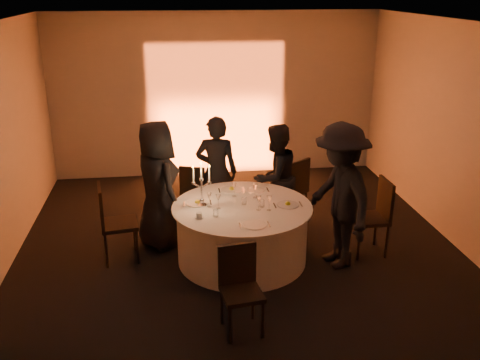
{
  "coord_description": "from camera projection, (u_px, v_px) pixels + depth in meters",
  "views": [
    {
      "loc": [
        -0.87,
        -6.22,
        3.45
      ],
      "look_at": [
        0.0,
        0.2,
        1.05
      ],
      "focal_mm": 40.0,
      "sensor_mm": 36.0,
      "label": 1
    }
  ],
  "objects": [
    {
      "name": "wine_glass_b",
      "position": [
        234.0,
        187.0,
        7.08
      ],
      "size": [
        0.07,
        0.07,
        0.19
      ],
      "color": "white",
      "rests_on": "banquet_table"
    },
    {
      "name": "chair_back_left",
      "position": [
        194.0,
        189.0,
        8.12
      ],
      "size": [
        0.5,
        0.5,
        0.89
      ],
      "rotation": [
        0.0,
        0.0,
        2.8
      ],
      "color": "black",
      "rests_on": "floor"
    },
    {
      "name": "chair_left",
      "position": [
        112.0,
        219.0,
        6.88
      ],
      "size": [
        0.52,
        0.52,
        1.05
      ],
      "rotation": [
        0.0,
        0.0,
        1.72
      ],
      "color": "black",
      "rests_on": "floor"
    },
    {
      "name": "tumbler_c",
      "position": [
        244.0,
        201.0,
        6.87
      ],
      "size": [
        0.07,
        0.07,
        0.09
      ],
      "primitive_type": "cylinder",
      "color": "white",
      "rests_on": "banquet_table"
    },
    {
      "name": "wall_right",
      "position": [
        470.0,
        142.0,
        6.95
      ],
      "size": [
        0.0,
        7.0,
        7.0
      ],
      "primitive_type": "plane",
      "rotation": [
        1.57,
        0.0,
        -1.57
      ],
      "color": "beige",
      "rests_on": "floor"
    },
    {
      "name": "guest_back_left",
      "position": [
        217.0,
        172.0,
        7.82
      ],
      "size": [
        0.68,
        0.51,
        1.69
      ],
      "primitive_type": "imported",
      "rotation": [
        0.0,
        0.0,
        2.95
      ],
      "color": "black",
      "rests_on": "floor"
    },
    {
      "name": "ceiling",
      "position": [
        242.0,
        25.0,
        6.05
      ],
      "size": [
        7.0,
        7.0,
        0.0
      ],
      "primitive_type": "plane",
      "rotation": [
        3.14,
        0.0,
        0.0
      ],
      "color": "white",
      "rests_on": "wall_back"
    },
    {
      "name": "floor",
      "position": [
        242.0,
        259.0,
        7.09
      ],
      "size": [
        7.0,
        7.0,
        0.0
      ],
      "primitive_type": "plane",
      "color": "black",
      "rests_on": "ground"
    },
    {
      "name": "chair_right",
      "position": [
        376.0,
        212.0,
        7.09
      ],
      "size": [
        0.46,
        0.46,
        1.03
      ],
      "rotation": [
        0.0,
        0.0,
        -1.56
      ],
      "color": "black",
      "rests_on": "floor"
    },
    {
      "name": "wall_back",
      "position": [
        216.0,
        96.0,
        9.82
      ],
      "size": [
        7.0,
        0.0,
        7.0
      ],
      "primitive_type": "plane",
      "rotation": [
        1.57,
        0.0,
        0.0
      ],
      "color": "beige",
      "rests_on": "floor"
    },
    {
      "name": "guest_left",
      "position": [
        157.0,
        185.0,
        7.2
      ],
      "size": [
        0.91,
        1.03,
        1.77
      ],
      "primitive_type": "imported",
      "rotation": [
        0.0,
        0.0,
        2.08
      ],
      "color": "black",
      "rests_on": "floor"
    },
    {
      "name": "uplighter_fixture",
      "position": [
        219.0,
        175.0,
        10.05
      ],
      "size": [
        0.25,
        0.12,
        0.1
      ],
      "primitive_type": "cube",
      "color": "black",
      "rests_on": "floor"
    },
    {
      "name": "banquet_table",
      "position": [
        242.0,
        233.0,
        6.96
      ],
      "size": [
        1.8,
        1.8,
        0.77
      ],
      "color": "black",
      "rests_on": "floor"
    },
    {
      "name": "tumbler_b",
      "position": [
        262.0,
        204.0,
        6.78
      ],
      "size": [
        0.07,
        0.07,
        0.09
      ],
      "primitive_type": "cylinder",
      "color": "white",
      "rests_on": "banquet_table"
    },
    {
      "name": "coffee_cup",
      "position": [
        199.0,
        215.0,
        6.47
      ],
      "size": [
        0.11,
        0.11,
        0.07
      ],
      "color": "white",
      "rests_on": "banquet_table"
    },
    {
      "name": "plate_back_left",
      "position": [
        232.0,
        189.0,
        7.33
      ],
      "size": [
        0.36,
        0.29,
        0.08
      ],
      "color": "white",
      "rests_on": "banquet_table"
    },
    {
      "name": "candelabra",
      "position": [
        202.0,
        191.0,
        6.76
      ],
      "size": [
        0.25,
        0.12,
        0.6
      ],
      "color": "silver",
      "rests_on": "banquet_table"
    },
    {
      "name": "wine_glass_d",
      "position": [
        209.0,
        197.0,
        6.75
      ],
      "size": [
        0.07,
        0.07,
        0.19
      ],
      "color": "white",
      "rests_on": "banquet_table"
    },
    {
      "name": "chair_front",
      "position": [
        240.0,
        284.0,
        5.53
      ],
      "size": [
        0.46,
        0.46,
        0.93
      ],
      "rotation": [
        0.0,
        0.0,
        0.14
      ],
      "color": "black",
      "rests_on": "floor"
    },
    {
      "name": "plate_left",
      "position": [
        197.0,
        202.0,
        6.89
      ],
      "size": [
        0.36,
        0.29,
        0.08
      ],
      "color": "white",
      "rests_on": "banquet_table"
    },
    {
      "name": "guest_back_right",
      "position": [
        275.0,
        177.0,
        7.78
      ],
      "size": [
        0.97,
        0.92,
        1.58
      ],
      "primitive_type": "imported",
      "rotation": [
        0.0,
        0.0,
        -2.56
      ],
      "color": "black",
      "rests_on": "floor"
    },
    {
      "name": "tumbler_a",
      "position": [
        216.0,
        213.0,
        6.5
      ],
      "size": [
        0.07,
        0.07,
        0.09
      ],
      "primitive_type": "cylinder",
      "color": "white",
      "rests_on": "banquet_table"
    },
    {
      "name": "wine_glass_a",
      "position": [
        259.0,
        200.0,
        6.65
      ],
      "size": [
        0.07,
        0.07,
        0.19
      ],
      "color": "white",
      "rests_on": "banquet_table"
    },
    {
      "name": "guest_right",
      "position": [
        340.0,
        196.0,
        6.68
      ],
      "size": [
        0.94,
        1.33,
        1.88
      ],
      "primitive_type": "imported",
      "rotation": [
        0.0,
        0.0,
        -1.36
      ],
      "color": "black",
      "rests_on": "floor"
    },
    {
      "name": "plate_back_right",
      "position": [
        256.0,
        190.0,
        7.32
      ],
      "size": [
        0.35,
        0.25,
        0.01
      ],
      "color": "white",
      "rests_on": "banquet_table"
    },
    {
      "name": "chair_back_right",
      "position": [
        293.0,
        186.0,
        8.05
      ],
      "size": [
        0.61,
        0.61,
        1.0
      ],
      "rotation": [
        0.0,
        0.0,
        -2.5
      ],
      "color": "black",
      "rests_on": "floor"
    },
    {
      "name": "wine_glass_c",
      "position": [
        269.0,
        200.0,
        6.64
      ],
      "size": [
        0.07,
        0.07,
        0.19
      ],
      "color": "white",
      "rests_on": "banquet_table"
    },
    {
      "name": "wine_glass_e",
      "position": [
        255.0,
        188.0,
        7.04
      ],
      "size": [
        0.07,
        0.07,
        0.19
      ],
      "color": "white",
      "rests_on": "banquet_table"
    },
    {
      "name": "plate_front",
      "position": [
        255.0,
        225.0,
        6.27
      ],
      "size": [
        0.35,
        0.28,
        0.01
      ],
      "color": "white",
      "rests_on": "banquet_table"
    },
    {
      "name": "wall_front",
      "position": [
        320.0,
        316.0,
        3.32
      ],
      "size": [
        7.0,
        0.0,
        7.0
      ],
      "primitive_type": "plane",
      "rotation": [
        -1.57,
        0.0,
        0.0
      ],
      "color": "beige",
      "rests_on": "floor"
    },
    {
      "name": "plate_right",
      "position": [
        288.0,
        204.0,
        6.84
      ],
      "size": [
        0.36,
        0.28,
        0.08
      ],
      "color": "white",
      "rests_on": "banquet_table"
    },
    {
      "name": "wine_glass_f",
      "position": [
        218.0,
        199.0,
        6.69
      ],
      "size": [
        0.07,
        0.07,
        0.19
      ],
      "color": "white",
      "rests_on": "banquet_table"
    }
  ]
}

